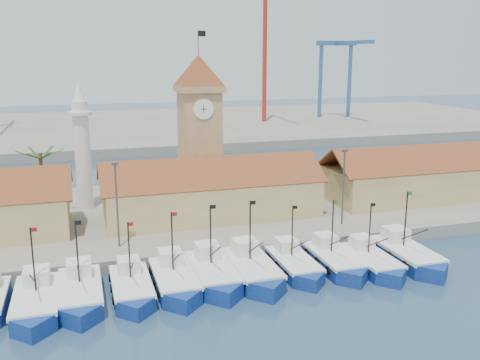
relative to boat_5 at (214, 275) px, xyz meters
name	(u,v)px	position (x,y,z in m)	size (l,w,h in m)	color
ground	(264,292)	(3.94, -3.36, -0.82)	(400.00, 400.00, 0.00)	navy
quay	(204,212)	(3.94, 20.64, -0.07)	(140.00, 32.00, 1.50)	gray
terminal	(135,127)	(3.94, 106.64, 0.18)	(240.00, 80.00, 2.00)	gray
boat_1	(36,304)	(-15.74, -1.50, -0.02)	(3.70, 10.14, 7.67)	navy
boat_2	(80,295)	(-12.18, -0.75, -0.02)	(3.72, 10.19, 7.71)	navy
boat_3	(132,289)	(-7.74, -0.79, -0.08)	(3.45, 9.45, 7.15)	navy
boat_4	(175,282)	(-3.77, -0.41, -0.03)	(3.68, 10.09, 7.64)	navy
boat_5	(214,275)	(0.00, 0.00, 0.00)	(3.81, 10.45, 7.91)	navy
boat_6	(253,271)	(3.88, -0.24, 0.02)	(3.90, 10.67, 8.07)	navy
boat_7	(295,266)	(8.34, 0.03, -0.08)	(3.43, 9.41, 7.12)	navy
boat_8	(335,262)	(12.64, -0.22, -0.05)	(3.58, 9.81, 7.43)	navy
boat_9	(372,263)	(16.14, -1.53, -0.08)	(3.45, 9.46, 7.16)	navy
boat_10	(408,257)	(20.50, -1.29, 0.01)	(3.85, 10.55, 7.99)	navy
hall_center	(211,196)	(3.94, 16.64, 3.17)	(27.04, 10.13, 7.61)	tan
hall_right	(431,179)	(35.94, 16.64, 3.17)	(31.20, 10.13, 7.61)	tan
clock_tower	(200,127)	(3.94, 22.64, 11.14)	(5.80, 5.80, 22.70)	tan
minaret	(82,146)	(-11.06, 24.64, 8.91)	(3.00, 3.00, 16.30)	silver
palm_tree	(42,179)	(-16.06, 22.64, 5.43)	(5.60, 5.03, 8.39)	brown
lamp_posts	(233,192)	(4.44, 8.64, 5.66)	(80.70, 0.25, 9.03)	#3F3F44
crane_red_right	(266,30)	(40.89, 100.51, 27.08)	(1.00, 31.48, 46.91)	#B3231B
gantry	(341,58)	(65.94, 103.29, 19.22)	(13.00, 22.00, 23.20)	#2F5A91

